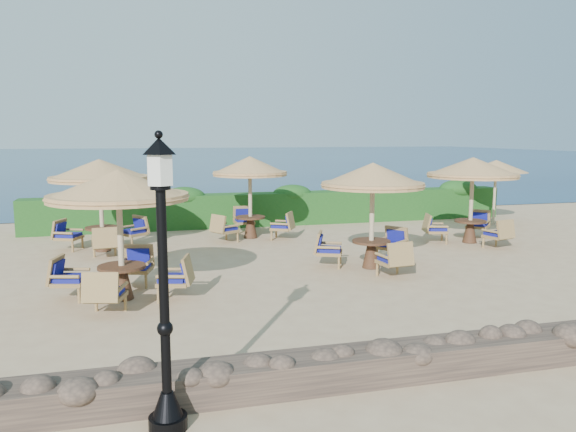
{
  "coord_description": "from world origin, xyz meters",
  "views": [
    {
      "loc": [
        -5.02,
        -12.95,
        3.34
      ],
      "look_at": [
        -1.41,
        0.6,
        1.3
      ],
      "focal_mm": 35.0,
      "sensor_mm": 36.0,
      "label": 1
    }
  ],
  "objects_px": {
    "extra_parasol": "(496,166)",
    "cafe_set_1": "(372,195)",
    "cafe_set_3": "(250,183)",
    "cafe_set_2": "(100,185)",
    "lamp_post": "(164,298)",
    "cafe_set_4": "(472,182)",
    "cafe_set_0": "(119,211)"
  },
  "relations": [
    {
      "from": "lamp_post",
      "to": "cafe_set_4",
      "type": "height_order",
      "value": "lamp_post"
    },
    {
      "from": "lamp_post",
      "to": "extra_parasol",
      "type": "height_order",
      "value": "lamp_post"
    },
    {
      "from": "cafe_set_4",
      "to": "cafe_set_2",
      "type": "bearing_deg",
      "value": 171.7
    },
    {
      "from": "cafe_set_0",
      "to": "cafe_set_1",
      "type": "relative_size",
      "value": 1.05
    },
    {
      "from": "extra_parasol",
      "to": "cafe_set_2",
      "type": "distance_m",
      "value": 13.97
    },
    {
      "from": "cafe_set_4",
      "to": "extra_parasol",
      "type": "bearing_deg",
      "value": 45.66
    },
    {
      "from": "lamp_post",
      "to": "cafe_set_3",
      "type": "bearing_deg",
      "value": 74.4
    },
    {
      "from": "extra_parasol",
      "to": "cafe_set_0",
      "type": "distance_m",
      "value": 14.76
    },
    {
      "from": "cafe_set_1",
      "to": "extra_parasol",
      "type": "bearing_deg",
      "value": 36.27
    },
    {
      "from": "lamp_post",
      "to": "cafe_set_3",
      "type": "xyz_separation_m",
      "value": [
        3.22,
        11.55,
        0.26
      ]
    },
    {
      "from": "extra_parasol",
      "to": "cafe_set_2",
      "type": "bearing_deg",
      "value": -174.26
    },
    {
      "from": "lamp_post",
      "to": "cafe_set_4",
      "type": "distance_m",
      "value": 13.22
    },
    {
      "from": "cafe_set_1",
      "to": "cafe_set_4",
      "type": "relative_size",
      "value": 0.97
    },
    {
      "from": "lamp_post",
      "to": "cafe_set_1",
      "type": "xyz_separation_m",
      "value": [
        5.37,
        6.69,
        0.31
      ]
    },
    {
      "from": "lamp_post",
      "to": "extra_parasol",
      "type": "relative_size",
      "value": 1.38
    },
    {
      "from": "extra_parasol",
      "to": "cafe_set_3",
      "type": "height_order",
      "value": "cafe_set_3"
    },
    {
      "from": "cafe_set_1",
      "to": "cafe_set_3",
      "type": "xyz_separation_m",
      "value": [
        -2.14,
        4.86,
        -0.05
      ]
    },
    {
      "from": "cafe_set_0",
      "to": "extra_parasol",
      "type": "bearing_deg",
      "value": 26.3
    },
    {
      "from": "cafe_set_4",
      "to": "cafe_set_3",
      "type": "bearing_deg",
      "value": 158.43
    },
    {
      "from": "lamp_post",
      "to": "extra_parasol",
      "type": "xyz_separation_m",
      "value": [
        12.6,
        12.0,
        0.62
      ]
    },
    {
      "from": "cafe_set_0",
      "to": "cafe_set_2",
      "type": "height_order",
      "value": "same"
    },
    {
      "from": "cafe_set_0",
      "to": "cafe_set_4",
      "type": "height_order",
      "value": "same"
    },
    {
      "from": "cafe_set_0",
      "to": "cafe_set_4",
      "type": "xyz_separation_m",
      "value": [
        10.3,
        3.54,
        0.08
      ]
    },
    {
      "from": "extra_parasol",
      "to": "cafe_set_1",
      "type": "xyz_separation_m",
      "value": [
        -7.23,
        -5.31,
        -0.31
      ]
    },
    {
      "from": "lamp_post",
      "to": "cafe_set_0",
      "type": "xyz_separation_m",
      "value": [
        -0.63,
        5.46,
        0.28
      ]
    },
    {
      "from": "lamp_post",
      "to": "extra_parasol",
      "type": "distance_m",
      "value": 17.41
    },
    {
      "from": "cafe_set_1",
      "to": "cafe_set_4",
      "type": "xyz_separation_m",
      "value": [
        4.3,
        2.31,
        0.05
      ]
    },
    {
      "from": "cafe_set_3",
      "to": "cafe_set_1",
      "type": "bearing_deg",
      "value": -66.2
    },
    {
      "from": "cafe_set_0",
      "to": "cafe_set_4",
      "type": "relative_size",
      "value": 1.02
    },
    {
      "from": "cafe_set_1",
      "to": "lamp_post",
      "type": "bearing_deg",
      "value": -128.72
    },
    {
      "from": "lamp_post",
      "to": "cafe_set_4",
      "type": "bearing_deg",
      "value": 42.95
    },
    {
      "from": "cafe_set_1",
      "to": "cafe_set_3",
      "type": "bearing_deg",
      "value": 113.8
    }
  ]
}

